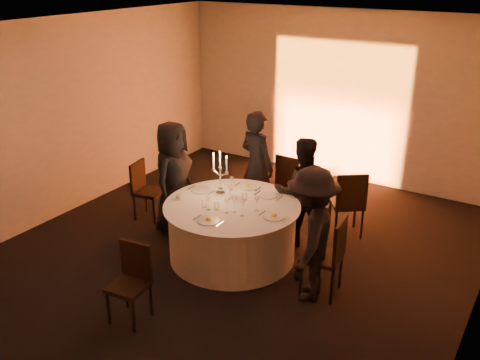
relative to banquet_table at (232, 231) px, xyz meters
The scene contains 32 objects.
floor 0.38m from the banquet_table, ahead, with size 7.00×7.00×0.00m, color black.
ceiling 2.62m from the banquet_table, ahead, with size 7.00×7.00×0.00m, color silver.
wall_back 3.67m from the banquet_table, 90.00° to the left, with size 7.00×7.00×0.00m, color #B6B2A9.
wall_left 3.20m from the banquet_table, behind, with size 7.00×7.00×0.00m, color #B6B2A9.
uplighter_fixture 3.22m from the banquet_table, 90.00° to the left, with size 0.25×0.12×0.10m, color black.
banquet_table is the anchor object (origin of this frame).
chair_left 1.83m from the banquet_table, behind, with size 0.46×0.46×0.90m.
chair_back_left 1.76m from the banquet_table, 91.24° to the left, with size 0.41×0.41×0.92m.
chair_back_right 1.76m from the banquet_table, 51.10° to the left, with size 0.62×0.62×1.01m.
chair_right 1.46m from the banquet_table, ahead, with size 0.48×0.48×1.00m.
chair_front 1.71m from the banquet_table, 97.60° to the right, with size 0.43×0.44×0.89m.
guest_left 1.25m from the banquet_table, 169.25° to the left, with size 0.81×0.53×1.67m, color black.
guest_back_left 1.36m from the banquet_table, 105.49° to the left, with size 0.62×0.41×1.70m, color black.
guest_back_right 1.11m from the banquet_table, 55.36° to the left, with size 0.76×0.59×1.56m, color black.
guest_right 1.37m from the banquet_table, 12.96° to the right, with size 1.05×0.61×1.63m, color black.
plate_left 0.75m from the banquet_table, 164.38° to the left, with size 0.36×0.29×0.01m.
plate_back_left 0.74m from the banquet_table, 102.44° to the left, with size 0.36×0.28×0.08m.
plate_back_right 0.69m from the banquet_table, 61.84° to the left, with size 0.35×0.24×0.01m.
plate_right 0.76m from the banquet_table, ahead, with size 0.36×0.28×0.08m.
plate_front 0.68m from the banquet_table, 88.90° to the right, with size 0.36×0.28×0.08m.
coffee_cup 0.84m from the banquet_table, 162.20° to the right, with size 0.11×0.11×0.07m.
candelabra 0.72m from the banquet_table, 145.64° to the left, with size 0.26×0.13×0.62m.
wine_glass_a 0.57m from the banquet_table, 49.71° to the right, with size 0.07×0.07×0.19m.
wine_glass_b 0.56m from the banquet_table, 129.95° to the left, with size 0.07×0.07×0.19m.
wine_glass_c 0.64m from the banquet_table, 36.62° to the right, with size 0.07×0.07×0.19m.
wine_glass_d 0.58m from the banquet_table, 71.37° to the right, with size 0.07×0.07×0.19m.
wine_glass_e 0.72m from the banquet_table, 123.18° to the left, with size 0.07×0.07×0.19m.
wine_glass_f 0.62m from the banquet_table, 120.65° to the right, with size 0.07×0.07×0.19m.
wine_glass_g 0.64m from the banquet_table, ahead, with size 0.07×0.07×0.19m.
tumbler_a 0.49m from the banquet_table, 110.40° to the right, with size 0.07×0.07×0.09m, color white.
tumbler_b 0.56m from the banquet_table, 137.63° to the right, with size 0.07×0.07×0.09m, color white.
tumbler_c 0.49m from the banquet_table, 73.78° to the left, with size 0.07×0.07×0.09m, color white.
Camera 1 is at (3.43, -5.31, 3.72)m, focal length 40.00 mm.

